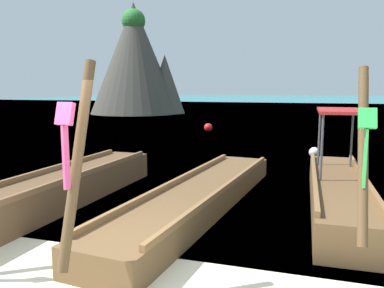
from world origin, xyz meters
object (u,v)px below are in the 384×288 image
object	(u,v)px
longtail_boat_pink_ribbon	(199,197)
mooring_buoy_near	(314,152)
longtail_boat_green_ribbon	(338,191)
mooring_buoy_far	(208,127)
longtail_boat_yellow_ribbon	(59,190)
karst_rock	(137,61)

from	to	relation	value
longtail_boat_pink_ribbon	mooring_buoy_near	bearing A→B (deg)	71.78
longtail_boat_green_ribbon	mooring_buoy_near	xyz separation A→B (m)	(-0.45, 5.88, -0.18)
mooring_buoy_near	mooring_buoy_far	size ratio (longest dim) A/B	0.80
longtail_boat_yellow_ribbon	longtail_boat_pink_ribbon	distance (m)	2.88
mooring_buoy_far	mooring_buoy_near	bearing A→B (deg)	-50.10
longtail_boat_pink_ribbon	mooring_buoy_far	bearing A→B (deg)	104.22
karst_rock	mooring_buoy_far	xyz separation A→B (m)	(10.25, -12.90, -4.63)
mooring_buoy_near	mooring_buoy_far	bearing A→B (deg)	129.90
longtail_boat_yellow_ribbon	mooring_buoy_far	xyz separation A→B (m)	(-0.58, 14.01, -0.10)
karst_rock	mooring_buoy_far	world-z (taller)	karst_rock
longtail_boat_pink_ribbon	mooring_buoy_near	xyz separation A→B (m)	(2.20, 6.68, -0.06)
mooring_buoy_near	longtail_boat_yellow_ribbon	bearing A→B (deg)	-124.29
longtail_boat_green_ribbon	longtail_boat_pink_ribbon	bearing A→B (deg)	-163.29
longtail_boat_pink_ribbon	mooring_buoy_far	xyz separation A→B (m)	(-3.38, 13.36, -0.01)
mooring_buoy_near	mooring_buoy_far	distance (m)	8.70
longtail_boat_pink_ribbon	longtail_boat_green_ribbon	size ratio (longest dim) A/B	1.21
longtail_boat_yellow_ribbon	mooring_buoy_far	distance (m)	14.02
longtail_boat_yellow_ribbon	karst_rock	xyz separation A→B (m)	(-10.84, 26.91, 4.53)
longtail_boat_yellow_ribbon	longtail_boat_pink_ribbon	bearing A→B (deg)	13.08
longtail_boat_yellow_ribbon	mooring_buoy_near	world-z (taller)	longtail_boat_yellow_ribbon
karst_rock	mooring_buoy_near	xyz separation A→B (m)	(15.84, -19.57, -4.67)
longtail_boat_yellow_ribbon	karst_rock	distance (m)	29.36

